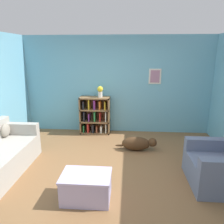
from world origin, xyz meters
TOP-DOWN VIEW (x-y plane):
  - ground_plane at (0.00, 0.00)m, footprint 14.00×14.00m
  - wall_back at (0.00, 2.25)m, footprint 5.60×0.13m
  - bookshelf at (-0.59, 2.02)m, footprint 0.81×0.35m
  - recliner_chair at (1.91, -0.26)m, footprint 0.94×1.00m
  - coffee_table at (-0.30, -0.82)m, footprint 0.74×0.51m
  - dog at (0.55, 0.97)m, footprint 0.94×0.28m
  - vase at (-0.43, 2.00)m, footprint 0.15×0.15m

SIDE VIEW (x-z plane):
  - ground_plane at x=0.00m, z-range 0.00..0.00m
  - dog at x=0.55m, z-range 0.00..0.32m
  - coffee_table at x=-0.30m, z-range 0.01..0.43m
  - recliner_chair at x=1.91m, z-range -0.18..0.90m
  - bookshelf at x=-0.59m, z-range -0.02..0.99m
  - vase at x=-0.43m, z-range 1.03..1.32m
  - wall_back at x=0.00m, z-range 0.00..2.60m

